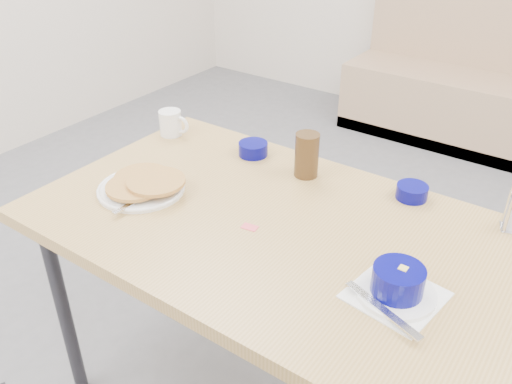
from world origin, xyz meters
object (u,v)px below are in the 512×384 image
Objects in this scene: grits_setting at (397,285)px; pancake_plate at (143,185)px; coffee_mug at (171,123)px; amber_tumbler at (307,155)px; butter_bowl at (412,192)px; dining_table at (283,244)px; booth_bench at (500,93)px; creamer_bowl at (253,149)px.

pancake_plate is at bearing 179.85° from grits_setting.
pancake_plate is 0.39m from coffee_mug.
amber_tumbler is (0.54, 0.02, 0.02)m from coffee_mug.
pancake_plate is at bearing -59.48° from coffee_mug.
coffee_mug is 1.27× the size of butter_bowl.
dining_table is at bearing -123.82° from butter_bowl.
coffee_mug reaches higher than dining_table.
booth_bench is 16.52× the size of coffee_mug.
creamer_bowl is at bearing -97.82° from booth_bench.
dining_table is at bearing 165.87° from grits_setting.
creamer_bowl is 0.22m from amber_tumbler.
coffee_mug is at bearing 161.08° from grits_setting.
creamer_bowl is at bearing 150.24° from grits_setting.
creamer_bowl is at bearing 71.00° from pancake_plate.
grits_setting reaches higher than creamer_bowl.
coffee_mug reaches higher than grits_setting.
grits_setting is at bearing -29.76° from creamer_bowl.
coffee_mug is 0.51× the size of grits_setting.
creamer_bowl is at bearing 136.87° from dining_table.
pancake_plate is at bearing -147.64° from butter_bowl.
grits_setting is 2.33× the size of creamer_bowl.
amber_tumbler reaches higher than butter_bowl.
booth_bench is at bearing 82.18° from creamer_bowl.
pancake_plate is at bearing -109.00° from creamer_bowl.
dining_table is at bearing -90.00° from booth_bench.
amber_tumbler is at bearing -169.37° from butter_bowl.
butter_bowl is (0.86, 0.08, -0.03)m from coffee_mug.
dining_table is 0.41m from butter_bowl.
booth_bench is 2.41m from coffee_mug.
amber_tumbler is at bearing 2.32° from coffee_mug.
pancake_plate is 1.99× the size of amber_tumbler.
butter_bowl is at bearing -84.24° from booth_bench.
dining_table is 14.50× the size of creamer_bowl.
creamer_bowl is (-0.31, 0.29, 0.08)m from dining_table.
pancake_plate is 2.40× the size of coffee_mug.
grits_setting is at bearing -0.15° from pancake_plate.
pancake_plate is 0.50m from amber_tumbler.
coffee_mug reaches higher than butter_bowl.
grits_setting is (0.79, -0.00, 0.02)m from pancake_plate.
creamer_bowl reaches higher than butter_bowl.
butter_bowl is (-0.13, 0.42, -0.01)m from grits_setting.
booth_bench reaches higher than amber_tumbler.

